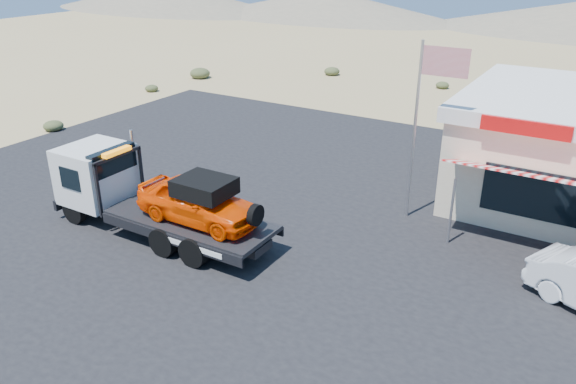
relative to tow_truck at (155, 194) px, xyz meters
The scene contains 6 objects.
ground 2.49m from the tow_truck, 27.23° to the left, with size 120.00×120.00×0.00m, color #A0895B.
asphalt_lot 5.66m from the tow_truck, 45.85° to the left, with size 32.00×24.00×0.02m, color black.
tow_truck is the anchor object (origin of this frame).
flagpole 8.99m from the tow_truck, 38.83° to the left, with size 1.55×0.10×6.00m.
desert_scrub 16.61m from the tow_truck, 135.10° to the left, with size 22.55×31.13×0.76m.
distant_hills 56.64m from the tow_truck, 98.07° to the left, with size 126.00×48.00×4.20m.
Camera 1 is at (10.28, -12.70, 8.68)m, focal length 35.00 mm.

